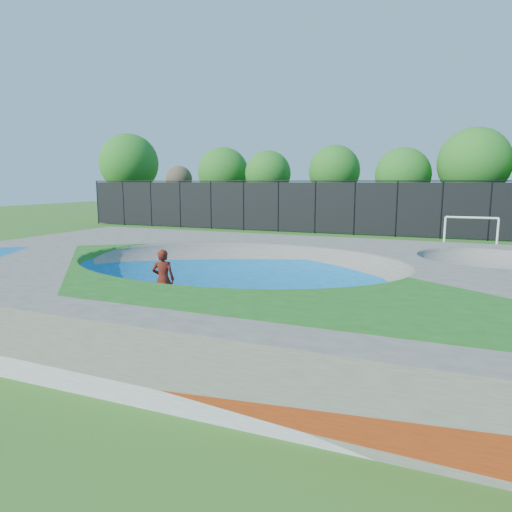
{
  "coord_description": "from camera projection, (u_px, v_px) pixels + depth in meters",
  "views": [
    {
      "loc": [
        6.06,
        -13.19,
        3.96
      ],
      "look_at": [
        -0.56,
        3.0,
        1.1
      ],
      "focal_mm": 32.0,
      "sensor_mm": 36.0,
      "label": 1
    }
  ],
  "objects": [
    {
      "name": "ground",
      "position": [
        237.0,
        304.0,
        14.95
      ],
      "size": [
        120.0,
        120.0,
        0.0
      ],
      "primitive_type": "plane",
      "color": "#2B611A",
      "rests_on": "ground"
    },
    {
      "name": "treeline",
      "position": [
        402.0,
        167.0,
        36.91
      ],
      "size": [
        54.4,
        6.07,
        8.79
      ],
      "color": "#402D20",
      "rests_on": "ground"
    },
    {
      "name": "skater",
      "position": [
        163.0,
        280.0,
        14.16
      ],
      "size": [
        0.81,
        0.66,
        1.91
      ],
      "primitive_type": "imported",
      "rotation": [
        0.0,
        0.0,
        3.48
      ],
      "color": "#A9260D",
      "rests_on": "ground"
    },
    {
      "name": "skate_deck",
      "position": [
        237.0,
        281.0,
        14.83
      ],
      "size": [
        22.0,
        14.0,
        1.5
      ],
      "primitive_type": "cube",
      "color": "gray",
      "rests_on": "ground"
    },
    {
      "name": "skateboard",
      "position": [
        164.0,
        308.0,
        14.31
      ],
      "size": [
        0.81,
        0.46,
        0.05
      ],
      "primitive_type": "cube",
      "rotation": [
        0.0,
        0.0,
        0.33
      ],
      "color": "black",
      "rests_on": "ground"
    },
    {
      "name": "fence",
      "position": [
        355.0,
        207.0,
        33.8
      ],
      "size": [
        48.09,
        0.09,
        4.04
      ],
      "color": "black",
      "rests_on": "ground"
    },
    {
      "name": "soccer_goal",
      "position": [
        471.0,
        227.0,
        26.68
      ],
      "size": [
        2.94,
        0.12,
        1.94
      ],
      "color": "white",
      "rests_on": "ground"
    }
  ]
}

